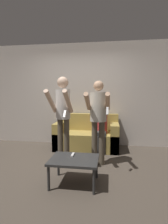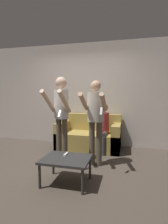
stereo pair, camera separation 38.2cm
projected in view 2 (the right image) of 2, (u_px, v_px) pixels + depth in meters
name	position (u px, v px, depth m)	size (l,w,h in m)	color
ground_plane	(61.00, 169.00, 3.20)	(14.00, 14.00, 0.00)	#4C4238
wall_back	(84.00, 95.00, 4.72)	(6.40, 0.06, 2.70)	beige
couch	(89.00, 137.00, 4.38)	(1.56, 0.76, 0.85)	#AD9347
person_standing_left	(61.00, 111.00, 3.43)	(0.40, 0.69, 1.70)	brown
person_standing_right	(95.00, 114.00, 3.27)	(0.43, 0.67, 1.62)	brown
person_seated	(103.00, 125.00, 4.11)	(0.27, 0.51, 1.16)	#383838
coffee_table	(66.00, 161.00, 2.66)	(0.73, 0.56, 0.40)	#2D2D2D
remote_on_table	(66.00, 154.00, 2.79)	(0.04, 0.15, 0.02)	white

